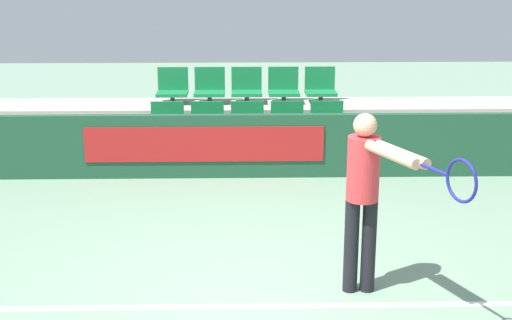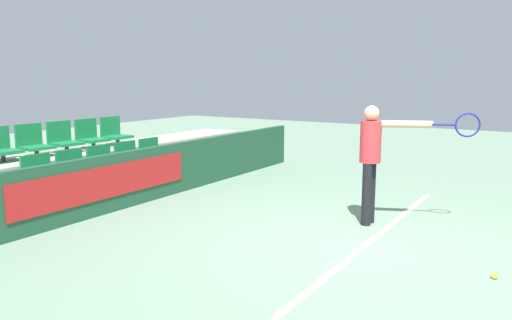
{
  "view_description": "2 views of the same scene",
  "coord_description": "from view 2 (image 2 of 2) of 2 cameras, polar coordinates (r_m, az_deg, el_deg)",
  "views": [
    {
      "loc": [
        -0.1,
        -5.58,
        2.9
      ],
      "look_at": [
        0.06,
        1.84,
        0.79
      ],
      "focal_mm": 50.0,
      "sensor_mm": 36.0,
      "label": 1
    },
    {
      "loc": [
        -5.54,
        -1.97,
        2.01
      ],
      "look_at": [
        0.66,
        1.94,
        0.79
      ],
      "focal_mm": 35.0,
      "sensor_mm": 36.0,
      "label": 2
    }
  ],
  "objects": [
    {
      "name": "tennis_player",
      "position": [
        6.96,
        13.61,
        0.82
      ],
      "size": [
        0.71,
        1.43,
        1.64
      ],
      "rotation": [
        0.0,
        0.0,
        0.41
      ],
      "color": "black",
      "rests_on": "ground"
    },
    {
      "name": "tennis_ball",
      "position": [
        5.69,
        25.59,
        -11.86
      ],
      "size": [
        0.07,
        0.07,
        0.07
      ],
      "color": "#CCDB33",
      "rests_on": "ground"
    },
    {
      "name": "stadium_chair_3",
      "position": [
        9.03,
        -14.21,
        0.08
      ],
      "size": [
        0.48,
        0.42,
        0.54
      ],
      "color": "#333333",
      "rests_on": "bleacher_tier_front"
    },
    {
      "name": "stadium_chair_4",
      "position": [
        9.43,
        -11.66,
        0.57
      ],
      "size": [
        0.48,
        0.42,
        0.54
      ],
      "color": "#333333",
      "rests_on": "bleacher_tier_front"
    },
    {
      "name": "court_baseline",
      "position": [
        6.21,
        12.2,
        -9.64
      ],
      "size": [
        6.33,
        0.08,
        0.01
      ],
      "color": "white",
      "rests_on": "ground"
    },
    {
      "name": "stadium_chair_0",
      "position": [
        7.95,
        -23.35,
        -1.67
      ],
      "size": [
        0.48,
        0.42,
        0.54
      ],
      "color": "#333333",
      "rests_on": "bleacher_tier_front"
    },
    {
      "name": "stadium_chair_7",
      "position": [
        9.38,
        -21.15,
        2.25
      ],
      "size": [
        0.48,
        0.42,
        0.54
      ],
      "color": "#333333",
      "rests_on": "bleacher_tier_middle"
    },
    {
      "name": "bleacher_tier_middle",
      "position": [
        9.36,
        -20.48,
        -1.35
      ],
      "size": [
        9.14,
        1.01,
        0.71
      ],
      "color": "#ADA89E",
      "rests_on": "ground"
    },
    {
      "name": "stadium_chair_6",
      "position": [
        9.04,
        -24.1,
        1.82
      ],
      "size": [
        0.48,
        0.42,
        0.54
      ],
      "color": "#333333",
      "rests_on": "bleacher_tier_middle"
    },
    {
      "name": "barrier_wall",
      "position": [
        8.14,
        -13.74,
        -1.96
      ],
      "size": [
        9.54,
        0.14,
        0.88
      ],
      "color": "#1E4C33",
      "rests_on": "ground"
    },
    {
      "name": "stadium_chair_1",
      "position": [
        8.28,
        -20.04,
        -1.04
      ],
      "size": [
        0.48,
        0.42,
        0.54
      ],
      "color": "#333333",
      "rests_on": "bleacher_tier_front"
    },
    {
      "name": "ground_plane",
      "position": [
        6.21,
        12.14,
        -9.67
      ],
      "size": [
        30.0,
        30.0,
        0.0
      ],
      "primitive_type": "plane",
      "color": "gray"
    },
    {
      "name": "stadium_chair_2",
      "position": [
        8.64,
        -17.0,
        -0.46
      ],
      "size": [
        0.48,
        0.42,
        0.54
      ],
      "color": "#333333",
      "rests_on": "bleacher_tier_front"
    },
    {
      "name": "stadium_chair_9",
      "position": [
        10.11,
        -15.86,
        3.01
      ],
      "size": [
        0.48,
        0.42,
        0.54
      ],
      "color": "#333333",
      "rests_on": "bleacher_tier_middle"
    },
    {
      "name": "stadium_chair_8",
      "position": [
        9.73,
        -18.41,
        2.65
      ],
      "size": [
        0.48,
        0.42,
        0.54
      ],
      "color": "#333333",
      "rests_on": "bleacher_tier_middle"
    },
    {
      "name": "bleacher_tier_front",
      "position": [
        8.63,
        -16.32,
        -3.21
      ],
      "size": [
        9.14,
        1.01,
        0.35
      ],
      "color": "#ADA89E",
      "rests_on": "ground"
    }
  ]
}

